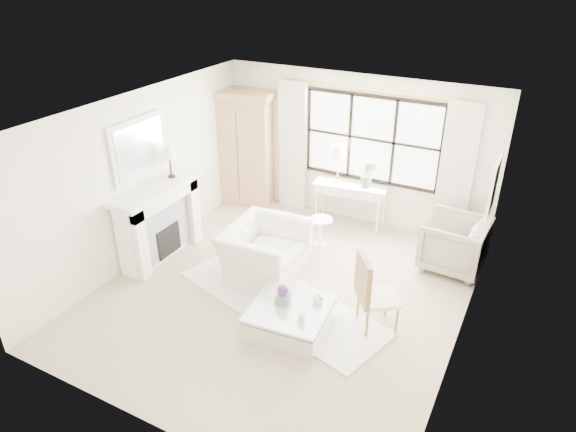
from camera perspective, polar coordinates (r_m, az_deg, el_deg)
name	(u,v)px	position (r m, az deg, el deg)	size (l,w,h in m)	color
floor	(282,292)	(7.70, -0.62, -8.49)	(5.50, 5.50, 0.00)	tan
ceiling	(281,115)	(6.49, -0.74, 11.18)	(5.50, 5.50, 0.00)	white
wall_back	(355,150)	(9.30, 7.46, 7.31)	(5.00, 5.00, 0.00)	white
wall_front	(144,329)	(5.13, -15.76, -11.95)	(5.00, 5.00, 0.00)	silver
wall_left	(142,178)	(8.37, -15.96, 4.10)	(5.50, 5.50, 0.00)	white
wall_right	(471,257)	(6.34, 19.68, -4.31)	(5.50, 5.50, 0.00)	silver
window_pane	(372,139)	(9.11, 9.29, 8.41)	(2.40, 0.02, 1.50)	white
window_frame	(372,139)	(9.10, 9.27, 8.40)	(2.50, 0.04, 1.50)	black
curtain_rod	(374,90)	(8.81, 9.59, 13.65)	(0.04, 0.04, 3.30)	#BF9442
curtain_left	(293,147)	(9.71, 0.53, 7.69)	(0.55, 0.10, 2.47)	beige
curtain_right	(456,176)	(8.84, 18.13, 4.24)	(0.55, 0.10, 2.47)	beige
fireplace	(158,221)	(8.51, -14.24, -0.49)	(0.58, 1.66, 1.26)	white
mirror_frame	(139,148)	(8.17, -16.25, 7.21)	(0.05, 1.15, 0.95)	silver
mirror_glass	(140,149)	(8.15, -16.09, 7.19)	(0.02, 1.00, 0.80)	silver
art_frame	(494,187)	(7.78, 21.87, 2.96)	(0.04, 0.62, 0.82)	white
art_canvas	(492,187)	(7.78, 21.73, 2.99)	(0.01, 0.52, 0.72)	beige
mantel_lamp	(169,154)	(8.37, -13.09, 6.73)	(0.22, 0.22, 0.51)	black
armoire	(246,147)	(10.00, -4.69, 7.61)	(1.23, 0.90, 2.24)	tan
console_table	(350,204)	(9.42, 6.87, 1.33)	(1.35, 0.61, 0.80)	white
console_lamp	(338,152)	(9.14, 5.63, 7.08)	(0.28, 0.28, 0.69)	#AC823C
orchid_plant	(368,174)	(9.07, 8.90, 4.61)	(0.27, 0.22, 0.49)	#516946
side_table	(321,228)	(8.71, 3.67, -1.35)	(0.40, 0.40, 0.51)	white
rug_left	(244,280)	(7.97, -4.95, -7.07)	(1.66, 1.17, 0.03)	white
rug_right	(330,329)	(7.05, 4.72, -12.37)	(1.42, 1.07, 0.03)	white
club_armchair	(264,251)	(7.90, -2.66, -3.94)	(1.25, 1.10, 0.81)	white
wingback_chair	(454,244)	(8.45, 17.94, -2.97)	(0.91, 0.94, 0.86)	gray
french_chair	(376,308)	(7.00, 9.70, -10.00)	(0.68, 0.67, 1.08)	#A47344
coffee_table	(290,319)	(6.92, 0.23, -11.35)	(1.09, 1.09, 0.38)	white
planter_box	(283,299)	(6.83, -0.57, -9.17)	(0.17, 0.17, 0.13)	slate
planter_flowers	(283,290)	(6.75, -0.57, -8.21)	(0.15, 0.15, 0.15)	#572E74
pillar_candle	(301,317)	(6.54, 1.50, -11.17)	(0.09, 0.09, 0.12)	silver
coffee_vase	(318,298)	(6.84, 3.33, -9.04)	(0.15, 0.15, 0.16)	white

